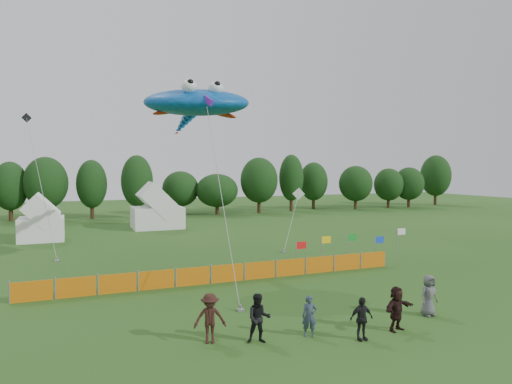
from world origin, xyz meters
name	(u,v)px	position (x,y,z in m)	size (l,w,h in m)	color
ground	(311,325)	(0.00, 0.00, 0.00)	(160.00, 160.00, 0.00)	#234C16
treeline	(156,185)	(1.61, 44.93, 4.18)	(104.57, 8.78, 8.36)	#382314
tent_left	(41,221)	(-11.47, 28.52, 1.71)	(3.83, 3.83, 3.38)	white
tent_right	(157,211)	(-0.39, 33.02, 1.89)	(5.31, 4.25, 3.75)	white
barrier_fence	(227,273)	(-0.91, 8.05, 0.50)	(21.90, 0.06, 1.00)	#CB670B
flag_row	(352,245)	(8.23, 9.22, 1.36)	(8.73, 0.40, 2.25)	gray
spectator_a	(309,316)	(-0.71, -1.10, 0.79)	(0.57, 0.38, 1.57)	#2E394D
spectator_b	(259,318)	(-2.75, -0.95, 0.92)	(0.89, 0.69, 1.83)	black
spectator_c	(210,318)	(-4.42, -0.27, 0.92)	(1.19, 0.69, 1.85)	black
spectator_d	(361,319)	(0.92, -2.17, 0.82)	(0.96, 0.40, 1.63)	black
spectator_e	(429,295)	(5.34, -0.90, 0.90)	(0.88, 0.57, 1.80)	#54545A
spectator_f	(397,309)	(2.81, -1.87, 0.89)	(1.64, 0.52, 1.77)	black
stingray_kite	(195,104)	(-1.75, 11.69, 10.45)	(7.66, 17.13, 11.63)	blue
small_kite_white	(294,210)	(8.08, 17.29, 2.96)	(3.69, 3.61, 4.81)	white
small_kite_dark	(37,168)	(-11.49, 24.98, 6.45)	(3.13, 12.20, 11.44)	black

